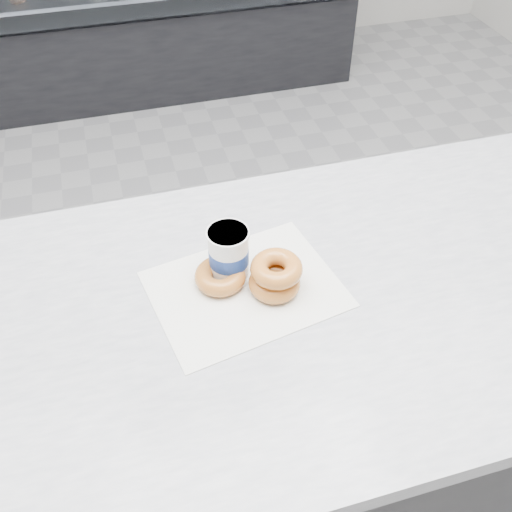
% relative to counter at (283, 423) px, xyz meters
% --- Properties ---
extents(ground, '(5.00, 5.00, 0.00)m').
position_rel_counter_xyz_m(ground, '(0.00, 0.60, -0.45)').
color(ground, '#969799').
rests_on(ground, ground).
extents(counter, '(3.06, 0.76, 0.90)m').
position_rel_counter_xyz_m(counter, '(0.00, 0.00, 0.00)').
color(counter, '#333335').
rests_on(counter, ground).
extents(wax_paper, '(0.38, 0.32, 0.00)m').
position_rel_counter_xyz_m(wax_paper, '(-0.08, 0.05, 0.45)').
color(wax_paper, silver).
rests_on(wax_paper, counter).
extents(donut_single, '(0.11, 0.11, 0.03)m').
position_rel_counter_xyz_m(donut_single, '(-0.12, 0.07, 0.47)').
color(donut_single, '#C37F35').
rests_on(donut_single, wax_paper).
extents(donut_stack, '(0.10, 0.10, 0.07)m').
position_rel_counter_xyz_m(donut_stack, '(-0.02, 0.03, 0.48)').
color(donut_stack, '#C37F35').
rests_on(donut_stack, wax_paper).
extents(coffee_cup, '(0.08, 0.08, 0.11)m').
position_rel_counter_xyz_m(coffee_cup, '(-0.09, 0.09, 0.50)').
color(coffee_cup, white).
rests_on(coffee_cup, counter).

